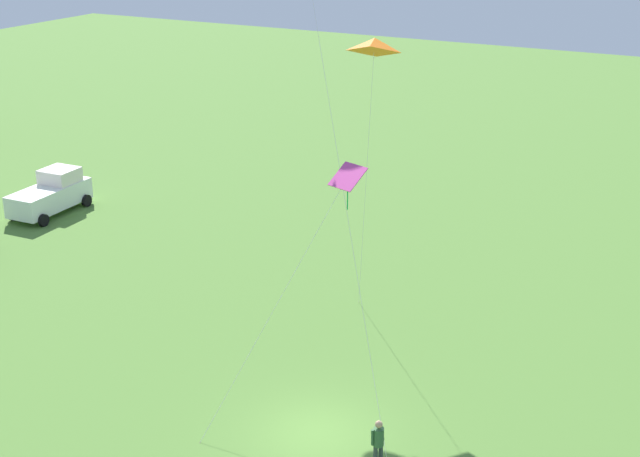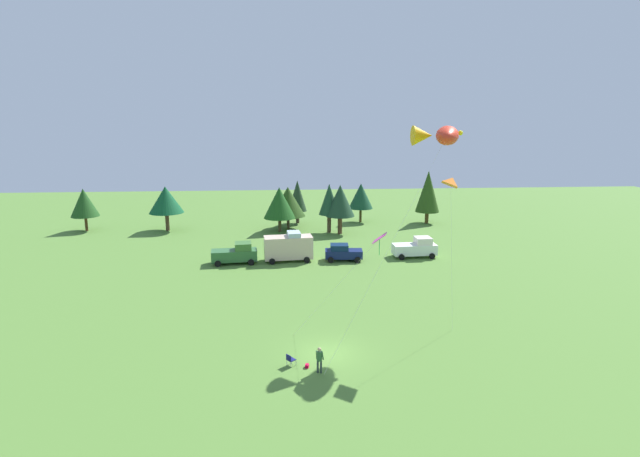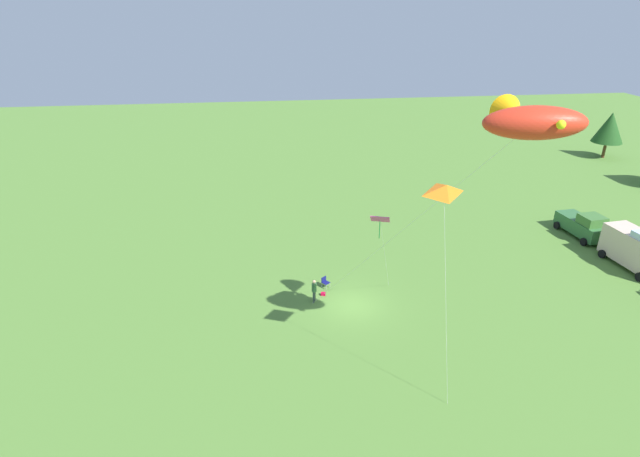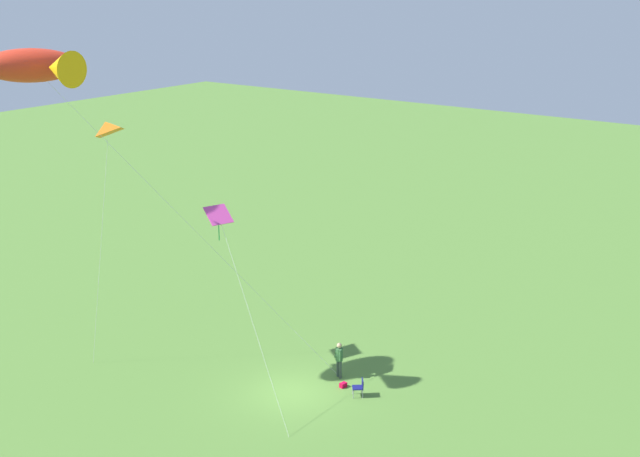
{
  "view_description": "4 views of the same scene",
  "coord_description": "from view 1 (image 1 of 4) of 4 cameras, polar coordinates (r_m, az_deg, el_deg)",
  "views": [
    {
      "loc": [
        -22.56,
        -12.04,
        17.19
      ],
      "look_at": [
        0.73,
        0.27,
        7.12
      ],
      "focal_mm": 50.0,
      "sensor_mm": 36.0,
      "label": 1
    },
    {
      "loc": [
        -2.9,
        -31.61,
        15.95
      ],
      "look_at": [
        -0.45,
        1.43,
        8.55
      ],
      "focal_mm": 28.0,
      "sensor_mm": 36.0,
      "label": 2
    },
    {
      "loc": [
        28.84,
        -6.12,
        19.21
      ],
      "look_at": [
        0.75,
        -2.4,
        6.34
      ],
      "focal_mm": 28.0,
      "sensor_mm": 36.0,
      "label": 3
    },
    {
      "loc": [
        -22.54,
        28.86,
        18.71
      ],
      "look_at": [
        -0.25,
        -1.81,
        7.42
      ],
      "focal_mm": 50.0,
      "sensor_mm": 36.0,
      "label": 4
    }
  ],
  "objects": [
    {
      "name": "ground_plane",
      "position": [
        30.81,
        -0.19,
        -12.98
      ],
      "size": [
        160.0,
        160.0,
        0.0
      ],
      "primitive_type": "plane",
      "color": "#517C32"
    },
    {
      "name": "kite_diamond_rainbow",
      "position": [
        30.43,
        1.61,
        2.97
      ],
      "size": [
        6.44,
        3.18,
        8.34
      ],
      "color": "#D2409B",
      "rests_on": "ground"
    },
    {
      "name": "truck_white_pickup",
      "position": [
        52.45,
        -16.82,
        2.15
      ],
      "size": [
        5.07,
        2.57,
        2.34
      ],
      "rotation": [
        0.0,
        0.0,
        0.04
      ],
      "color": "white",
      "rests_on": "ground"
    },
    {
      "name": "person_kite_flyer",
      "position": [
        28.72,
        3.75,
        -13.39
      ],
      "size": [
        0.54,
        0.45,
        1.74
      ],
      "rotation": [
        0.0,
        0.0,
        1.14
      ],
      "color": "#33433C",
      "rests_on": "ground"
    },
    {
      "name": "kite_delta_orange",
      "position": [
        34.97,
        3.53,
        11.63
      ],
      "size": [
        1.69,
        1.85,
        12.03
      ],
      "color": "orange",
      "rests_on": "ground"
    }
  ]
}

